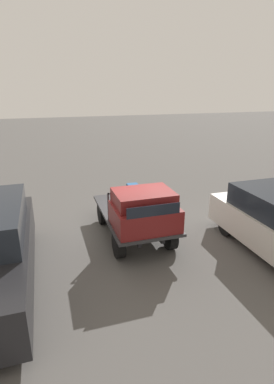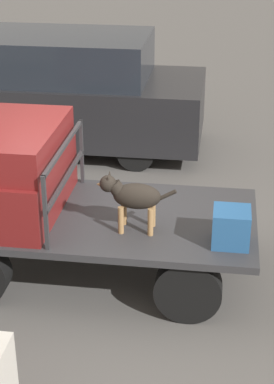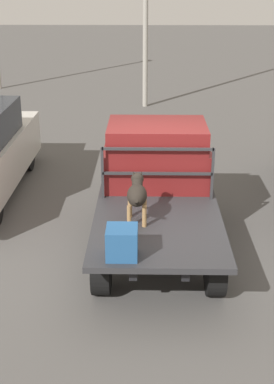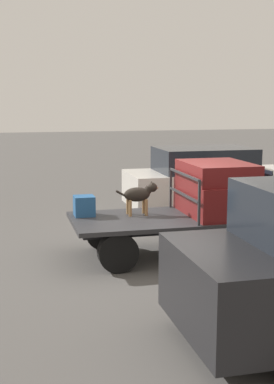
{
  "view_description": "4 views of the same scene",
  "coord_description": "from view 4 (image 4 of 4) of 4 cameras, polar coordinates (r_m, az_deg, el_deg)",
  "views": [
    {
      "loc": [
        8.05,
        -2.42,
        4.36
      ],
      "look_at": [
        -0.53,
        0.29,
        1.2
      ],
      "focal_mm": 28.0,
      "sensor_mm": 36.0,
      "label": 1
    },
    {
      "loc": [
        -1.37,
        6.26,
        4.05
      ],
      "look_at": [
        -0.53,
        0.29,
        1.2
      ],
      "focal_mm": 60.0,
      "sensor_mm": 36.0,
      "label": 2
    },
    {
      "loc": [
        -7.24,
        0.16,
        3.93
      ],
      "look_at": [
        -0.53,
        0.29,
        1.2
      ],
      "focal_mm": 50.0,
      "sensor_mm": 36.0,
      "label": 3
    },
    {
      "loc": [
        -2.92,
        -9.4,
        2.93
      ],
      "look_at": [
        -0.53,
        0.29,
        1.2
      ],
      "focal_mm": 50.0,
      "sensor_mm": 36.0,
      "label": 4
    }
  ],
  "objects": [
    {
      "name": "ground_plane",
      "position": [
        10.27,
        3.29,
        -6.75
      ],
      "size": [
        80.0,
        80.0,
        0.0
      ],
      "primitive_type": "plane",
      "color": "#514F4C"
    },
    {
      "name": "parked_sedan",
      "position": [
        14.05,
        7.78,
        1.24
      ],
      "size": [
        4.42,
        1.83,
        1.71
      ],
      "rotation": [
        0.0,
        0.0,
        -0.14
      ],
      "color": "black",
      "rests_on": "ground"
    },
    {
      "name": "flatbed_truck",
      "position": [
        10.12,
        3.32,
        -3.78
      ],
      "size": [
        3.62,
        1.81,
        0.76
      ],
      "color": "black",
      "rests_on": "ground"
    },
    {
      "name": "dog",
      "position": [
        10.15,
        0.3,
        -0.25
      ],
      "size": [
        0.85,
        0.27,
        0.65
      ],
      "rotation": [
        0.0,
        0.0,
        0.03
      ],
      "color": "#9E7547",
      "rests_on": "flatbed_truck"
    },
    {
      "name": "cargo_crate",
      "position": [
        10.14,
        -5.66,
        -1.48
      ],
      "size": [
        0.38,
        0.38,
        0.38
      ],
      "color": "#235184",
      "rests_on": "flatbed_truck"
    },
    {
      "name": "truck_cab",
      "position": [
        10.34,
        8.86,
        0.25
      ],
      "size": [
        1.39,
        1.69,
        1.0
      ],
      "color": "maroon",
      "rests_on": "flatbed_truck"
    },
    {
      "name": "truck_headboard",
      "position": [
        10.07,
        5.02,
        0.44
      ],
      "size": [
        0.04,
        1.69,
        0.81
      ],
      "color": "#2D2D30",
      "rests_on": "flatbed_truck"
    }
  ]
}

